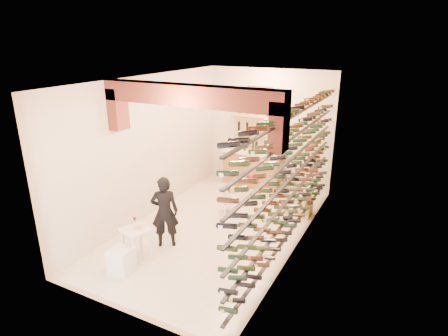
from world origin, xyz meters
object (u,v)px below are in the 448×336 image
Objects in this scene: back_counter at (253,168)px; wine_rack at (289,173)px; tasting_table at (136,234)px; chrome_barstool at (225,197)px; white_stool at (122,261)px; person at (165,212)px; crate_lower at (300,208)px.

wine_rack is at bearing -55.34° from back_counter.
tasting_table is 1.12× the size of chrome_barstool.
tasting_table reaches higher than white_stool.
tasting_table is 0.73m from person.
wine_rack is 2.52m from person.
white_stool is 0.87× the size of crate_lower.
tasting_table reaches higher than chrome_barstool.
wine_rack is 7.12× the size of tasting_table.
back_counter is at bearing 144.88° from crate_lower.
back_counter is at bearing 84.97° from white_stool.
wine_rack is at bearing -22.55° from chrome_barstool.
white_stool is 0.32× the size of person.
crate_lower is (1.70, -1.20, -0.37)m from back_counter.
wine_rack is 2.01m from crate_lower.
wine_rack is 3.35× the size of back_counter.
white_stool is 1.25m from person.
person is at bearing -128.03° from crate_lower.
crate_lower is at bearing 25.18° from chrome_barstool.
wine_rack is 12.14× the size of white_stool.
crate_lower is (-0.13, 1.45, -1.39)m from wine_rack.
wine_rack is at bearing 44.56° from white_stool.
white_stool is (0.01, -0.45, -0.31)m from tasting_table.
chrome_barstool reaches higher than white_stool.
wine_rack reaches higher than person.
back_counter is 4.45m from tasting_table.
person is 1.87m from chrome_barstool.
crate_lower is (2.13, 3.23, -0.38)m from tasting_table.
back_counter is at bearing 124.66° from wine_rack.
wine_rack is 2.17m from chrome_barstool.
white_stool is (-2.26, -2.23, -1.31)m from wine_rack.
wine_rack is at bearing -84.85° from crate_lower.
person is 2.04× the size of chrome_barstool.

